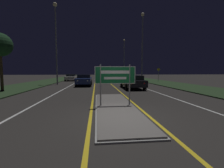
{
  "coord_description": "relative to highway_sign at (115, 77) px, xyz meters",
  "views": [
    {
      "loc": [
        -0.91,
        -5.65,
        1.77
      ],
      "look_at": [
        0.0,
        3.06,
        1.04
      ],
      "focal_mm": 24.0,
      "sensor_mm": 36.0,
      "label": 1
    }
  ],
  "objects": [
    {
      "name": "car_approaching_1",
      "position": [
        -5.75,
        22.31,
        -0.82
      ],
      "size": [
        1.95,
        4.17,
        1.28
      ],
      "color": "silver",
      "rests_on": "ground_plane"
    },
    {
      "name": "highway_sign",
      "position": [
        0.0,
        0.0,
        0.0
      ],
      "size": [
        1.98,
        0.07,
        2.01
      ],
      "color": "gray",
      "rests_on": "median_island"
    },
    {
      "name": "median_island",
      "position": [
        0.0,
        0.0,
        -1.47
      ],
      "size": [
        1.92,
        7.47,
        0.1
      ],
      "color": "#999993",
      "rests_on": "ground_plane"
    },
    {
      "name": "verge_right",
      "position": [
        9.5,
        18.44,
        -1.47
      ],
      "size": [
        5.0,
        100.0,
        0.08
      ],
      "color": "#23381E",
      "rests_on": "ground_plane"
    },
    {
      "name": "car_receding_1",
      "position": [
        2.37,
        17.64,
        -0.79
      ],
      "size": [
        1.93,
        4.81,
        1.35
      ],
      "color": "#4C514C",
      "rests_on": "ground_plane"
    },
    {
      "name": "streetlight_right_far",
      "position": [
        6.62,
        33.31,
        5.06
      ],
      "size": [
        0.51,
        0.51,
        10.49
      ],
      "color": "gray",
      "rests_on": "ground_plane"
    },
    {
      "name": "ground_plane",
      "position": [
        0.0,
        -1.56,
        -1.51
      ],
      "size": [
        160.0,
        160.0,
        0.0
      ],
      "primitive_type": "plane",
      "color": "#282623"
    },
    {
      "name": "centre_line_yellow_left",
      "position": [
        -1.15,
        23.44,
        -1.5
      ],
      "size": [
        0.12,
        70.0,
        0.01
      ],
      "color": "gold",
      "rests_on": "ground_plane"
    },
    {
      "name": "car_receding_0",
      "position": [
        2.8,
        7.99,
        -0.77
      ],
      "size": [
        1.98,
        4.56,
        1.38
      ],
      "color": "black",
      "rests_on": "ground_plane"
    },
    {
      "name": "car_approaching_0",
      "position": [
        -2.44,
        11.68,
        -0.75
      ],
      "size": [
        1.89,
        4.27,
        1.4
      ],
      "color": "navy",
      "rests_on": "ground_plane"
    },
    {
      "name": "warning_sign",
      "position": [
        9.84,
        17.9,
        -0.01
      ],
      "size": [
        0.6,
        0.06,
        2.35
      ],
      "color": "gray",
      "rests_on": "verge_right"
    },
    {
      "name": "streetlight_right_near",
      "position": [
        6.41,
        16.42,
        5.43
      ],
      "size": [
        0.53,
        0.53,
        10.98
      ],
      "color": "gray",
      "rests_on": "ground_plane"
    },
    {
      "name": "streetlight_left_near",
      "position": [
        -6.19,
        13.66,
        5.33
      ],
      "size": [
        0.54,
        0.54,
        10.73
      ],
      "color": "gray",
      "rests_on": "ground_plane"
    },
    {
      "name": "centre_line_yellow_right",
      "position": [
        1.15,
        23.44,
        -1.5
      ],
      "size": [
        0.12,
        70.0,
        0.01
      ],
      "color": "gold",
      "rests_on": "ground_plane"
    },
    {
      "name": "verge_left",
      "position": [
        -9.5,
        18.44,
        -1.47
      ],
      "size": [
        5.0,
        100.0,
        0.08
      ],
      "color": "#23381E",
      "rests_on": "ground_plane"
    },
    {
      "name": "edge_line_white_left",
      "position": [
        -7.2,
        23.44,
        -1.5
      ],
      "size": [
        0.1,
        70.0,
        0.01
      ],
      "color": "silver",
      "rests_on": "ground_plane"
    },
    {
      "name": "lane_line_white_left",
      "position": [
        -4.2,
        23.44,
        -1.5
      ],
      "size": [
        0.12,
        70.0,
        0.01
      ],
      "color": "silver",
      "rests_on": "ground_plane"
    },
    {
      "name": "lane_line_white_right",
      "position": [
        4.2,
        23.44,
        -1.5
      ],
      "size": [
        0.12,
        70.0,
        0.01
      ],
      "color": "silver",
      "rests_on": "ground_plane"
    },
    {
      "name": "roadside_palm_left",
      "position": [
        -9.2,
        6.87,
        2.53
      ],
      "size": [
        2.02,
        2.02,
        5.02
      ],
      "color": "#4C3823",
      "rests_on": "verge_left"
    },
    {
      "name": "edge_line_white_right",
      "position": [
        7.2,
        23.44,
        -1.5
      ],
      "size": [
        0.1,
        70.0,
        0.01
      ],
      "color": "silver",
      "rests_on": "ground_plane"
    }
  ]
}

